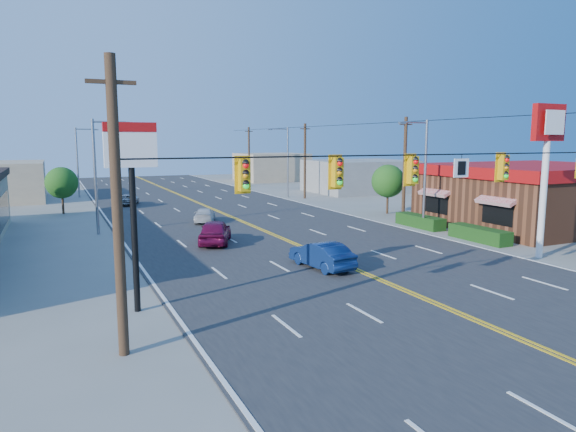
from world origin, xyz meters
name	(u,v)px	position (x,y,z in m)	size (l,w,h in m)	color
ground	(432,303)	(0.00, 0.00, 0.00)	(160.00, 160.00, 0.00)	gray
road	(255,227)	(0.00, 20.00, 0.03)	(20.00, 120.00, 0.06)	#2D2D30
signal_span	(435,183)	(-0.12, 0.00, 4.89)	(24.32, 0.34, 9.00)	#47301E
kfc	(534,195)	(19.90, 12.00, 2.38)	(16.30, 12.40, 4.70)	brown
kfc_pylon	(547,150)	(11.00, 4.00, 6.04)	(2.20, 0.36, 8.50)	white
pizza_hut_sign	(132,177)	(-11.00, 4.00, 5.18)	(1.90, 0.30, 6.85)	black
streetlight_se	(423,168)	(10.79, 14.00, 4.51)	(2.55, 0.25, 8.00)	gray
streetlight_ne	(286,158)	(10.79, 38.00, 4.51)	(2.55, 0.25, 8.00)	gray
streetlight_sw	(98,170)	(-10.79, 22.00, 4.51)	(2.55, 0.25, 8.00)	gray
streetlight_nw	(79,158)	(-10.79, 48.00, 4.51)	(2.55, 0.25, 8.00)	gray
utility_pole_near	(404,170)	(12.20, 18.00, 4.20)	(0.28, 0.28, 8.40)	#47301E
utility_pole_mid	(305,161)	(12.20, 36.00, 4.20)	(0.28, 0.28, 8.40)	#47301E
utility_pole_far	(249,157)	(12.20, 54.00, 4.20)	(0.28, 0.28, 8.40)	#47301E
tree_kfc_rear	(388,181)	(13.50, 22.00, 2.93)	(2.94, 2.94, 4.41)	#47301E
tree_west	(62,183)	(-13.00, 34.00, 2.79)	(2.80, 2.80, 4.20)	#47301E
bld_east_mid	(359,176)	(22.00, 40.00, 2.00)	(12.00, 10.00, 4.00)	gray
bld_east_far	(271,167)	(19.00, 62.00, 2.20)	(10.00, 10.00, 4.40)	tan
car_magenta	(215,232)	(-4.54, 15.19, 0.77)	(1.81, 4.49, 1.53)	maroon
car_blue	(321,256)	(-1.41, 6.81, 0.68)	(1.44, 4.14, 1.36)	navy
car_white	(205,216)	(-2.80, 23.89, 0.55)	(1.55, 3.82, 1.11)	silver
car_silver	(128,200)	(-6.85, 37.89, 0.53)	(1.77, 3.84, 1.07)	#A1A2A6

